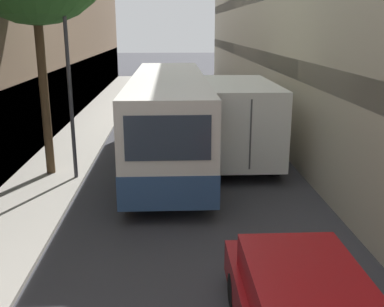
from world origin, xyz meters
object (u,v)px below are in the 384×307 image
object	(u,v)px
box_truck	(235,116)
panel_van	(161,90)
street_lamp	(64,13)
bus	(169,117)

from	to	relation	value
box_truck	panel_van	xyz separation A→B (m)	(-3.01, 11.18, -0.50)
panel_van	street_lamp	distance (m)	14.44
box_truck	panel_van	size ratio (longest dim) A/B	1.58
bus	street_lamp	size ratio (longest dim) A/B	1.53
box_truck	street_lamp	bearing A→B (deg)	-156.12
bus	street_lamp	distance (m)	5.06
box_truck	street_lamp	world-z (taller)	street_lamp
bus	panel_van	size ratio (longest dim) A/B	2.53
bus	box_truck	size ratio (longest dim) A/B	1.60
box_truck	street_lamp	distance (m)	7.01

